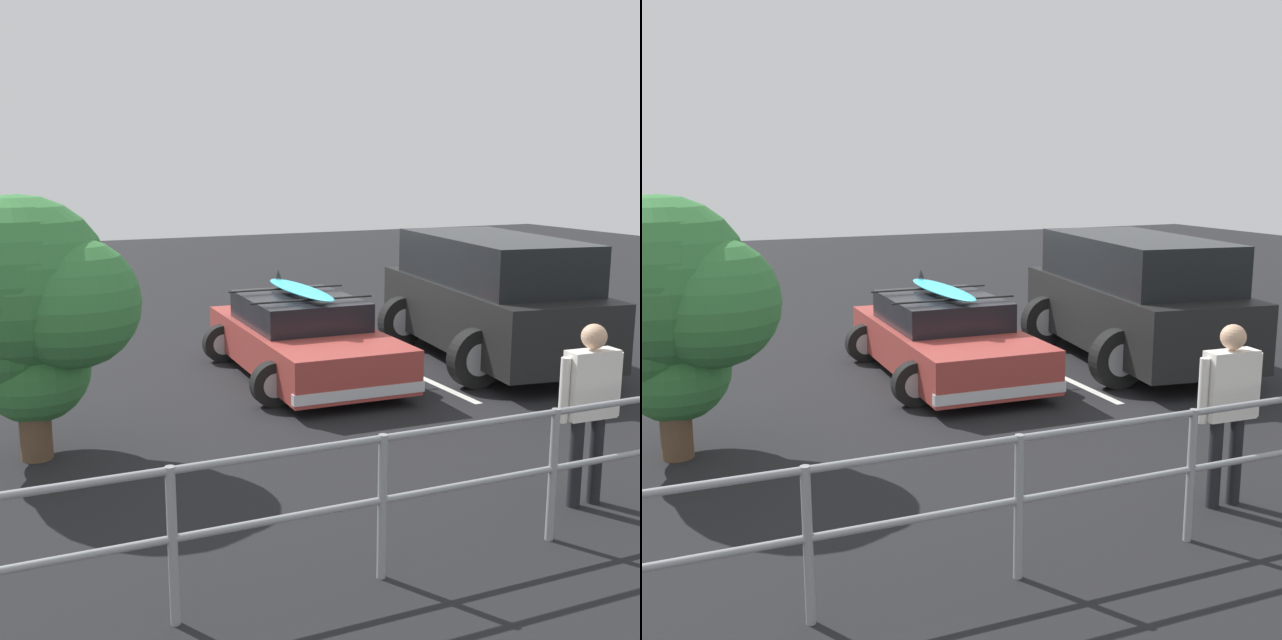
{
  "view_description": "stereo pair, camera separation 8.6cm",
  "coord_description": "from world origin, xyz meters",
  "views": [
    {
      "loc": [
        4.75,
        10.8,
        3.13
      ],
      "look_at": [
        0.17,
        0.82,
        0.95
      ],
      "focal_mm": 45.0,
      "sensor_mm": 36.0,
      "label": 1
    },
    {
      "loc": [
        4.68,
        10.83,
        3.13
      ],
      "look_at": [
        0.17,
        0.82,
        0.95
      ],
      "focal_mm": 45.0,
      "sensor_mm": 36.0,
      "label": 2
    }
  ],
  "objects": [
    {
      "name": "railing_fence",
      "position": [
        1.18,
        5.9,
        0.75
      ],
      "size": [
        8.02,
        0.27,
        1.15
      ],
      "color": "gray",
      "rests_on": "ground"
    },
    {
      "name": "parking_stripe",
      "position": [
        -1.37,
        0.22,
        0.0
      ],
      "size": [
        0.12,
        4.54,
        0.0
      ],
      "primitive_type": "cube",
      "rotation": [
        0.0,
        0.0,
        1.57
      ],
      "color": "silver",
      "rests_on": "ground"
    },
    {
      "name": "bush_near_left",
      "position": [
        4.1,
        2.15,
        1.74
      ],
      "size": [
        2.06,
        1.93,
        2.81
      ],
      "color": "brown",
      "rests_on": "ground"
    },
    {
      "name": "person_bystander",
      "position": [
        -0.38,
        5.48,
        1.03
      ],
      "size": [
        0.66,
        0.23,
        1.71
      ],
      "color": "black",
      "rests_on": "ground"
    },
    {
      "name": "sedan_car",
      "position": [
        0.17,
        0.18,
        0.57
      ],
      "size": [
        2.51,
        4.21,
        1.45
      ],
      "color": "#9E3833",
      "rests_on": "ground"
    },
    {
      "name": "ground_plane",
      "position": [
        0.0,
        0.0,
        -0.01
      ],
      "size": [
        44.0,
        44.0,
        0.02
      ],
      "primitive_type": "cube",
      "color": "black",
      "rests_on": "ground"
    },
    {
      "name": "suv_car",
      "position": [
        -2.91,
        0.57,
        1.02
      ],
      "size": [
        3.11,
        4.94,
        1.98
      ],
      "color": "black",
      "rests_on": "ground"
    }
  ]
}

